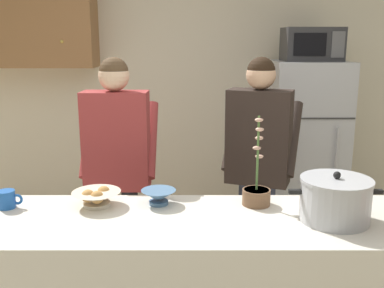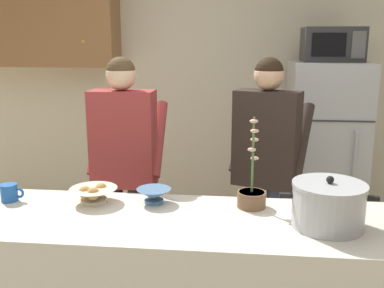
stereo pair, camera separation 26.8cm
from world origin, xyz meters
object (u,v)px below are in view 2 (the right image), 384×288
Objects in this scene: microwave at (332,44)px; empty_bowl at (154,195)px; refrigerator at (324,154)px; person_by_sink at (266,151)px; person_near_pot at (124,151)px; cooking_pot at (328,205)px; bread_bowl at (94,194)px; potted_orchid at (252,194)px; coffee_mug at (10,193)px.

empty_bowl is (-1.20, -1.63, -0.78)m from microwave.
person_by_sink is (-0.56, -0.95, 0.25)m from refrigerator.
person_by_sink is (0.95, 0.11, -0.00)m from person_near_pot.
cooking_pot is (1.19, -0.81, -0.02)m from person_near_pot.
bread_bowl is 0.53× the size of potted_orchid.
coffee_mug is at bearing -139.77° from microwave.
person_near_pot is 0.68m from empty_bowl.
microwave reaches higher than person_by_sink.
empty_bowl is 0.52m from potted_orchid.
person_by_sink reaches higher than empty_bowl.
person_near_pot is 1.03m from potted_orchid.
coffee_mug is 0.79m from empty_bowl.
person_near_pot is at bearing 117.99° from empty_bowl.
potted_orchid reaches higher than cooking_pot.
microwave reaches higher than bread_bowl.
coffee_mug is at bearing -176.15° from empty_bowl.
refrigerator is 3.34× the size of microwave.
microwave is 2.57× the size of empty_bowl.
cooking_pot reaches higher than coffee_mug.
refrigerator is 6.21× the size of bread_bowl.
bread_bowl is 0.33m from empty_bowl.
refrigerator reaches higher than potted_orchid.
bread_bowl is at bearing -142.70° from person_by_sink.
potted_orchid is at bearing 2.15° from coffee_mug.
coffee_mug is at bearing -152.00° from person_by_sink.
refrigerator reaches higher than coffee_mug.
bread_bowl is at bearing -132.62° from microwave.
cooking_pot is at bearing -99.88° from refrigerator.
refrigerator is 1.91m from cooking_pot.
bread_bowl is at bearing 170.97° from cooking_pot.
refrigerator is 12.23× the size of coffee_mug.
refrigerator is 0.96× the size of person_near_pot.
refrigerator is 1.13m from person_by_sink.
refrigerator is at bearing 59.26° from person_by_sink.
cooking_pot is at bearing -31.49° from potted_orchid.
refrigerator is 2.05m from empty_bowl.
person_near_pot is at bearing 145.67° from cooking_pot.
refrigerator is at bearing 67.80° from potted_orchid.
bread_bowl is at bearing -91.02° from person_near_pot.
person_by_sink is 12.79× the size of coffee_mug.
potted_orchid reaches higher than bread_bowl.
person_near_pot is at bearing 53.71° from coffee_mug.
person_by_sink is at bearing -121.33° from microwave.
cooking_pot is (-0.33, -1.87, 0.23)m from refrigerator.
coffee_mug is (-0.48, -0.65, -0.08)m from person_near_pot.
microwave is 1.86× the size of bread_bowl.
microwave reaches higher than coffee_mug.
refrigerator is at bearing 90.07° from microwave.
microwave is 2.72m from coffee_mug.
cooking_pot is (0.24, -0.92, -0.02)m from person_by_sink.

